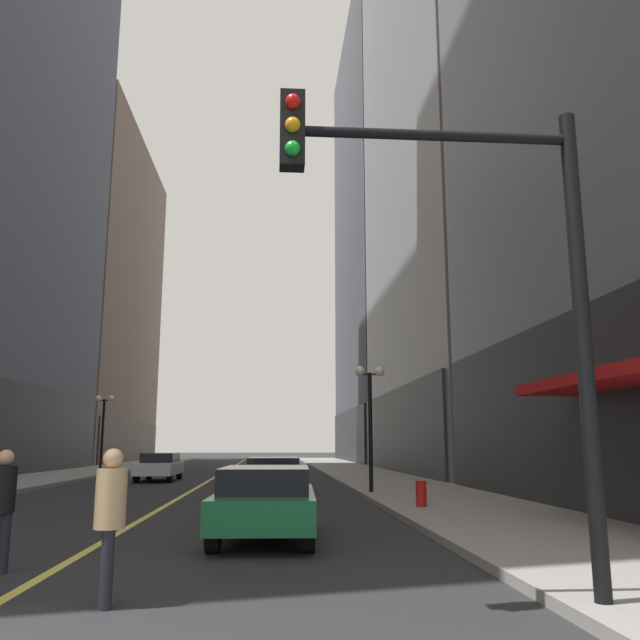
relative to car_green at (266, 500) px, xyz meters
The scene contains 16 objects.
ground_plane 27.32m from the car_green, 96.13° to the left, with size 200.00×200.00×0.00m, color #262628.
sidewalk_left 29.36m from the car_green, 112.36° to the left, with size 4.50×78.00×0.15m, color gray.
sidewalk_right 27.68m from the car_green, 78.89° to the left, with size 4.50×78.00×0.15m, color gray.
lane_centre_stripe 27.32m from the car_green, 96.13° to the left, with size 0.16×70.00×0.01m, color #E5D64C.
building_left_far 57.62m from the car_green, 110.12° to the left, with size 11.58×26.00×32.28m.
building_right_far 58.25m from the car_green, 76.31° to the left, with size 10.44×26.00×46.88m.
storefront_awning_right 7.16m from the car_green, ahead, with size 1.60×6.73×3.12m.
car_green is the anchor object (origin of this frame).
car_silver 9.04m from the car_green, 88.95° to the left, with size 1.88×4.51×1.32m.
car_white 20.71m from the car_green, 104.81° to the left, with size 1.76×4.31×1.32m.
pedestrian_in_tan_trench 5.23m from the car_green, 108.69° to the right, with size 0.41×0.41×1.69m.
pedestrian_in_black_coat 4.67m from the car_green, 140.98° to the right, with size 0.34×0.34×1.66m.
traffic_light_near_right 6.95m from the car_green, 67.13° to the right, with size 3.43×0.35×5.65m.
street_lamp_left_far 26.70m from the car_green, 110.52° to the left, with size 1.06×0.36×4.43m.
street_lamp_right_mid 10.93m from the car_green, 70.87° to the left, with size 1.06×0.36×4.43m.
fire_hydrant_right 6.13m from the car_green, 49.41° to the left, with size 0.28×0.28×0.80m, color red.
Camera 1 is at (3.02, -4.71, 1.73)m, focal length 36.58 mm.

